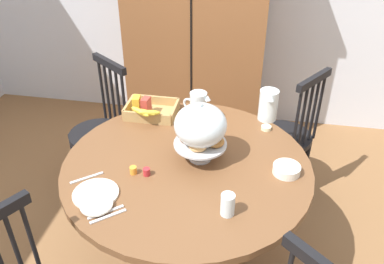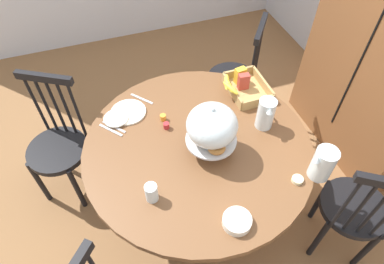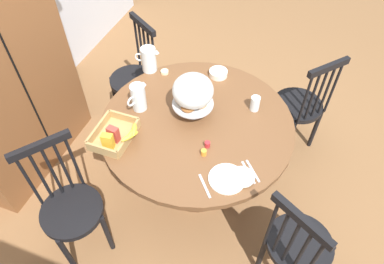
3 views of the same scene
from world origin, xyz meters
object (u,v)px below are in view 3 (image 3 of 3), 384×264
windsor_chair_near_window (135,79)px  milk_pitcher (149,60)px  orange_juice_pitcher (139,98)px  china_plate_large (227,179)px  windsor_chair_by_cabinet (71,208)px  china_plate_small (242,177)px  windsor_chair_far_side (300,107)px  pastry_stand_with_dome (193,92)px  cereal_bowl (218,73)px  butter_dish (165,72)px  windsor_chair_facing_door (297,246)px  cereal_basket (116,135)px  dining_table (197,140)px  drinking_glass (255,103)px

windsor_chair_near_window → milk_pitcher: bearing=-122.5°
orange_juice_pitcher → china_plate_large: size_ratio=0.90×
windsor_chair_by_cabinet → orange_juice_pitcher: 0.85m
windsor_chair_by_cabinet → china_plate_small: windsor_chair_by_cabinet is taller
windsor_chair_far_side → pastry_stand_with_dome: 1.07m
windsor_chair_far_side → china_plate_large: windsor_chair_far_side is taller
china_plate_large → cereal_bowl: (0.89, 0.33, 0.02)m
milk_pitcher → butter_dish: 0.15m
china_plate_large → china_plate_small: 0.09m
windsor_chair_facing_door → butter_dish: windsor_chair_facing_door is taller
cereal_basket → china_plate_large: size_ratio=1.44×
dining_table → cereal_bowl: size_ratio=9.39×
dining_table → drinking_glass: drinking_glass is taller
china_plate_large → drinking_glass: size_ratio=2.00×
orange_juice_pitcher → windsor_chair_near_window: bearing=32.2°
china_plate_small → milk_pitcher: bearing=51.7°
dining_table → drinking_glass: 0.48m
orange_juice_pitcher → china_plate_large: bearing=-116.3°
windsor_chair_by_cabinet → drinking_glass: size_ratio=8.86×
cereal_bowl → butter_dish: cereal_bowl is taller
windsor_chair_far_side → cereal_basket: (-1.03, 1.08, 0.33)m
dining_table → milk_pitcher: (0.40, 0.54, 0.28)m
dining_table → china_plate_large: bearing=-139.8°
pastry_stand_with_dome → orange_juice_pitcher: bearing=101.4°
windsor_chair_facing_door → windsor_chair_near_window: bearing=56.5°
pastry_stand_with_dome → milk_pitcher: size_ratio=1.74×
drinking_glass → pastry_stand_with_dome: bearing=116.0°
milk_pitcher → drinking_glass: size_ratio=1.80×
cereal_bowl → china_plate_large: bearing=-159.6°
cereal_bowl → drinking_glass: drinking_glass is taller
windsor_chair_by_cabinet → windsor_chair_facing_door: size_ratio=1.00×
pastry_stand_with_dome → cereal_basket: size_ratio=1.09×
pastry_stand_with_dome → orange_juice_pitcher: size_ratio=1.73×
pastry_stand_with_dome → orange_juice_pitcher: pastry_stand_with_dome is taller
dining_table → windsor_chair_near_window: 0.96m
windsor_chair_near_window → windsor_chair_facing_door: (-1.06, -1.60, 0.00)m
windsor_chair_near_window → butter_dish: 0.50m
windsor_chair_near_window → china_plate_small: 1.52m
orange_juice_pitcher → china_plate_large: (-0.37, -0.74, -0.08)m
windsor_chair_near_window → china_plate_small: size_ratio=6.50×
cereal_basket → cereal_bowl: (0.84, -0.43, -0.02)m
pastry_stand_with_dome → cereal_bowl: bearing=-5.3°
windsor_chair_far_side → windsor_chair_by_cabinet: bearing=139.5°
windsor_chair_by_cabinet → orange_juice_pitcher: bearing=-13.4°
windsor_chair_near_window → orange_juice_pitcher: 0.77m
china_plate_small → windsor_chair_near_window: bearing=52.8°
butter_dish → cereal_bowl: bearing=-74.1°
windsor_chair_far_side → orange_juice_pitcher: size_ratio=4.92×
milk_pitcher → china_plate_large: size_ratio=0.90×
dining_table → windsor_chair_by_cabinet: 0.96m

